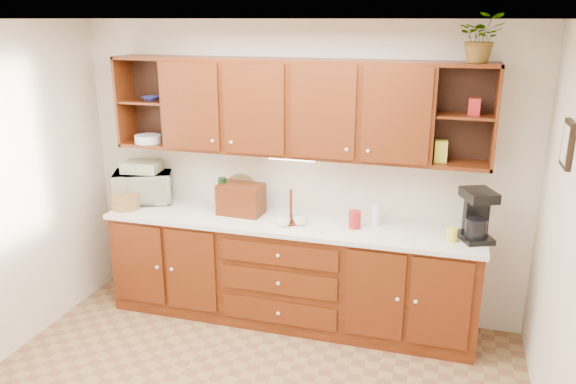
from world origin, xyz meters
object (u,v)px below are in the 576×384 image
Objects in this scene: coffee_maker at (477,215)px; potted_plant at (482,38)px; bread_box at (241,199)px; microwave at (143,187)px.

coffee_maker is 1.14× the size of potted_plant.
coffee_maker is 1.34m from potted_plant.
coffee_maker is at bearing 1.63° from bread_box.
coffee_maker reaches higher than bread_box.
microwave is 2.99m from coffee_maker.
microwave is at bearing 179.14° from potted_plant.
bread_box is 0.95× the size of coffee_maker.
microwave is 1.36× the size of bread_box.
bread_box is at bearing 155.64° from coffee_maker.
potted_plant is at bearing 3.48° from bread_box.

